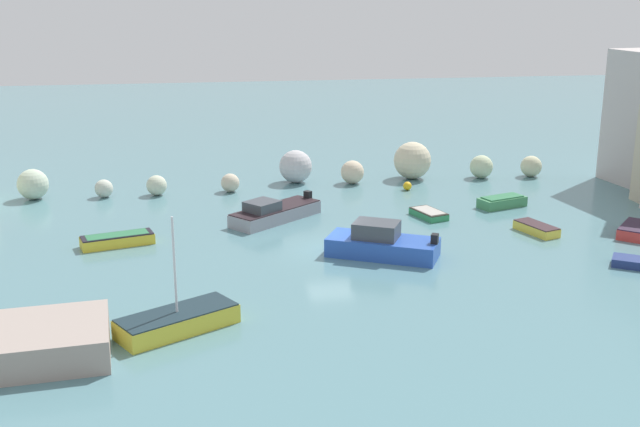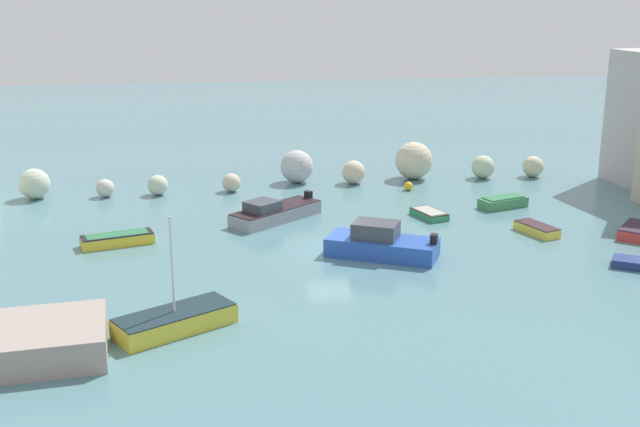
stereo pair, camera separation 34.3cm
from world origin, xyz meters
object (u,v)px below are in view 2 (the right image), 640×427
Objects in this scene: channel_buoy at (408,186)px; moored_boat_6 at (381,244)px; moored_boat_9 at (537,229)px; moored_boat_1 at (274,212)px; moored_boat_2 at (175,320)px; moored_boat_4 at (429,214)px; moored_boat_5 at (503,202)px; moored_boat_10 at (635,263)px; moored_boat_3 at (117,239)px; moored_boat_0 at (636,231)px.

channel_buoy is 0.10× the size of moored_boat_6.
moored_boat_1 is at bearing -127.11° from moored_boat_9.
moored_boat_2 reaches higher than channel_buoy.
moored_boat_1 is 1.14× the size of moored_boat_2.
moored_boat_4 is (-0.49, -6.83, -0.07)m from channel_buoy.
moored_boat_5 is 0.55× the size of moored_boat_6.
moored_boat_9 is at bearing 177.07° from moored_boat_2.
moored_boat_1 reaches higher than moored_boat_9.
moored_boat_9 is 6.79m from moored_boat_10.
moored_boat_6 is (14.05, -4.06, 0.35)m from moored_boat_3.
moored_boat_5 is at bearing -113.32° from moored_boat_6.
moored_boat_0 is 0.94× the size of moored_boat_5.
channel_buoy is 18.77m from moored_boat_10.
moored_boat_10 is at bearing 148.14° from moored_boat_3.
moored_boat_4 is at bearing -75.31° from moored_boat_0.
moored_boat_1 is 16.44m from moored_boat_2.
moored_boat_6 is 2.42× the size of moored_boat_10.
moored_boat_5 is (4.92, -5.27, 0.04)m from channel_buoy.
moored_boat_6 is at bearing -110.70° from channel_buoy.
moored_boat_1 is 2.34× the size of moored_boat_10.
moored_boat_9 reaches higher than moored_boat_4.
channel_buoy is at bearing -98.40° from moored_boat_0.
moored_boat_2 is at bearing 115.99° from moored_boat_4.
moored_boat_6 is (-15.30, -1.15, 0.36)m from moored_boat_0.
moored_boat_3 is at bearing -8.83° from moored_boat_5.
channel_buoy is at bearing -65.70° from moored_boat_5.
channel_buoy is 0.24× the size of moored_boat_10.
moored_boat_0 reaches higher than moored_boat_10.
moored_boat_3 is (-3.41, 12.02, -0.10)m from moored_boat_2.
channel_buoy is 26.64m from moored_boat_2.
moored_boat_9 is (9.87, 2.53, -0.41)m from moored_boat_6.
moored_boat_2 is at bearing -136.41° from moored_boat_10.
channel_buoy reaches higher than moored_boat_10.
moored_boat_5 is at bearing -171.91° from moored_boat_2.
moored_boat_0 is 8.85m from moored_boat_5.
moored_boat_6 is at bearing -173.22° from moored_boat_2.
moored_boat_5 reaches higher than moored_boat_10.
moored_boat_5 reaches higher than channel_buoy.
channel_buoy is at bearing -21.95° from moored_boat_4.
moored_boat_5 reaches higher than moored_boat_9.
channel_buoy is at bearing -156.27° from moored_boat_2.
channel_buoy is 0.15× the size of moored_boat_3.
moored_boat_3 is 1.60× the size of moored_boat_10.
moored_boat_6 reaches higher than moored_boat_1.
moored_boat_4 is (15.26, 14.66, -0.20)m from moored_boat_2.
moored_boat_3 reaches higher than moored_boat_10.
channel_buoy is 21.37m from moored_boat_3.
moored_boat_9 is (23.92, -1.53, -0.07)m from moored_boat_3.
moored_boat_1 reaches higher than moored_boat_0.
moored_boat_4 is at bearing -97.40° from moored_boat_6.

